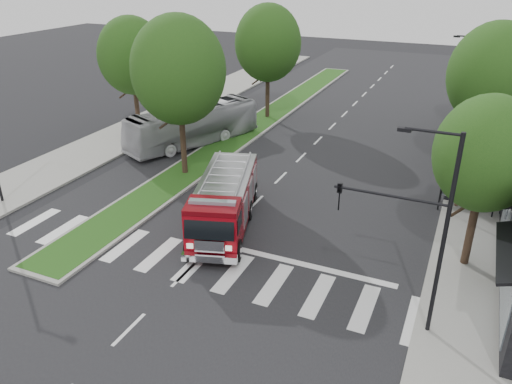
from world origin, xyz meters
TOP-DOWN VIEW (x-y plane):
  - ground at (0.00, 0.00)m, footprint 140.00×140.00m
  - sidewalk_right at (12.50, 10.00)m, footprint 5.00×80.00m
  - sidewalk_left at (-14.50, 10.00)m, footprint 5.00×80.00m
  - median at (-6.00, 18.00)m, footprint 3.00×50.00m
  - bus_shelter at (11.20, 8.15)m, footprint 3.20×1.60m
  - tree_right_near at (11.50, 2.00)m, footprint 4.40×4.40m
  - tree_right_mid at (11.50, 14.00)m, footprint 5.60×5.60m
  - tree_right_far at (11.50, 24.00)m, footprint 5.00×5.00m
  - tree_median_near at (-6.00, 6.00)m, footprint 5.80×5.80m
  - tree_median_far at (-6.00, 20.00)m, footprint 5.60×5.60m
  - tree_left_mid at (-14.00, 12.00)m, footprint 5.20×5.20m
  - streetlight_right_near at (9.61, -3.50)m, footprint 4.08×0.22m
  - streetlight_right_far at (10.35, 20.00)m, footprint 2.11×0.20m
  - fire_engine at (-0.38, 0.85)m, footprint 4.95×8.88m
  - city_bus at (-8.50, 11.40)m, footprint 6.75×11.01m

SIDE VIEW (x-z plane):
  - ground at x=0.00m, z-range 0.00..0.00m
  - sidewalk_right at x=12.50m, z-range 0.00..0.15m
  - sidewalk_left at x=-14.50m, z-range 0.00..0.15m
  - median at x=-6.00m, z-range 0.00..0.16m
  - fire_engine at x=-0.38m, z-range -0.06..2.89m
  - city_bus at x=-8.50m, z-range 0.00..3.04m
  - bus_shelter at x=11.20m, z-range 0.73..3.34m
  - streetlight_right_far at x=10.35m, z-range 0.48..8.48m
  - streetlight_right_near at x=9.61m, z-range 0.67..8.67m
  - tree_right_near at x=11.50m, z-range 1.48..9.53m
  - tree_right_far at x=11.50m, z-range 1.47..10.20m
  - tree_left_mid at x=-14.00m, z-range 1.58..10.74m
  - tree_right_mid at x=11.50m, z-range 1.63..11.35m
  - tree_median_far at x=-6.00m, z-range 1.63..11.35m
  - tree_median_near at x=-6.00m, z-range 1.73..11.89m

